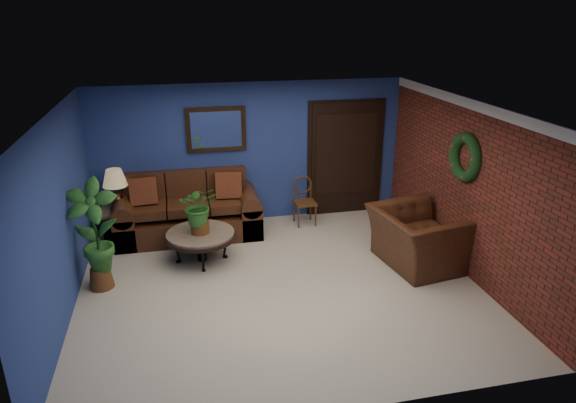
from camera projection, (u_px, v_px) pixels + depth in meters
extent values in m
plane|color=#BFB39E|center=(280.00, 285.00, 7.25)|extent=(5.50, 5.50, 0.00)
cube|color=navy|center=(251.00, 153.00, 9.09)|extent=(5.50, 0.04, 2.50)
cube|color=navy|center=(59.00, 220.00, 6.25)|extent=(0.04, 5.00, 2.50)
cube|color=maroon|center=(467.00, 188.00, 7.36)|extent=(0.04, 5.00, 2.50)
cube|color=silver|center=(279.00, 109.00, 6.36)|extent=(5.50, 5.00, 0.02)
cube|color=white|center=(476.00, 106.00, 6.94)|extent=(0.03, 5.00, 0.14)
cube|color=#3B2612|center=(216.00, 129.00, 8.76)|extent=(1.02, 0.06, 0.77)
cube|color=black|center=(345.00, 159.00, 9.49)|extent=(1.44, 0.06, 2.18)
torus|color=black|center=(465.00, 157.00, 7.24)|extent=(0.16, 0.72, 0.72)
cube|color=#4D2716|center=(189.00, 225.00, 8.77)|extent=(2.40, 1.04, 0.39)
cube|color=#4D2716|center=(187.00, 197.00, 8.99)|extent=(2.05, 0.28, 0.98)
cube|color=#4D2716|center=(146.00, 209.00, 8.44)|extent=(0.66, 0.71, 0.15)
cube|color=#4D2716|center=(188.00, 206.00, 8.58)|extent=(0.66, 0.71, 0.15)
cube|color=#4D2716|center=(229.00, 203.00, 8.72)|extent=(0.66, 0.71, 0.15)
cube|color=#4D2716|center=(126.00, 226.00, 8.54)|extent=(0.35, 1.04, 0.55)
cube|color=#4D2716|center=(249.00, 215.00, 8.95)|extent=(0.35, 1.04, 0.55)
cube|color=brown|center=(143.00, 191.00, 8.37)|extent=(0.44, 0.13, 0.44)
cube|color=brown|center=(229.00, 185.00, 8.65)|extent=(0.44, 0.13, 0.44)
cylinder|color=#534D49|center=(200.00, 234.00, 7.81)|extent=(1.03, 1.03, 0.05)
cylinder|color=black|center=(201.00, 236.00, 7.83)|extent=(1.09, 1.09, 0.05)
cylinder|color=black|center=(201.00, 248.00, 7.90)|extent=(0.14, 0.14, 0.42)
cube|color=#534D49|center=(119.00, 211.00, 8.47)|extent=(0.58, 0.58, 0.05)
cube|color=black|center=(119.00, 213.00, 8.48)|extent=(0.61, 0.61, 0.04)
cube|color=black|center=(122.00, 233.00, 8.62)|extent=(0.52, 0.52, 0.03)
cylinder|color=black|center=(104.00, 233.00, 8.30)|extent=(0.03, 0.03, 0.53)
cylinder|color=black|center=(135.00, 230.00, 8.39)|extent=(0.03, 0.03, 0.53)
cylinder|color=black|center=(107.00, 221.00, 8.74)|extent=(0.03, 0.03, 0.53)
cylinder|color=black|center=(136.00, 219.00, 8.83)|extent=(0.03, 0.03, 0.53)
cylinder|color=#3B2612|center=(118.00, 208.00, 8.45)|extent=(0.24, 0.24, 0.05)
sphere|color=#3B2612|center=(117.00, 201.00, 8.41)|extent=(0.22, 0.22, 0.22)
cylinder|color=#3B2612|center=(116.00, 191.00, 8.35)|extent=(0.02, 0.02, 0.28)
cone|color=tan|center=(115.00, 179.00, 8.27)|extent=(0.40, 0.40, 0.28)
cube|color=#503017|center=(305.00, 203.00, 9.16)|extent=(0.38, 0.38, 0.04)
torus|color=#503017|center=(303.00, 185.00, 9.20)|extent=(0.35, 0.04, 0.35)
cylinder|color=#503017|center=(299.00, 218.00, 9.05)|extent=(0.03, 0.03, 0.39)
cylinder|color=#503017|center=(316.00, 216.00, 9.13)|extent=(0.03, 0.03, 0.39)
cylinder|color=#503017|center=(294.00, 211.00, 9.34)|extent=(0.03, 0.03, 0.39)
cylinder|color=#503017|center=(311.00, 210.00, 9.41)|extent=(0.03, 0.03, 0.39)
imported|color=#4D2716|center=(417.00, 238.00, 7.71)|extent=(1.33, 1.47, 0.86)
cylinder|color=brown|center=(200.00, 227.00, 7.77)|extent=(0.28, 0.28, 0.18)
imported|color=#1A561D|center=(199.00, 206.00, 7.65)|extent=(0.57, 0.49, 0.62)
cylinder|color=brown|center=(402.00, 233.00, 8.69)|extent=(0.26, 0.26, 0.20)
imported|color=#1A561D|center=(404.00, 214.00, 8.57)|extent=(0.33, 0.27, 0.59)
cylinder|color=brown|center=(101.00, 277.00, 7.16)|extent=(0.34, 0.34, 0.30)
imported|color=#1A561D|center=(94.00, 227.00, 6.89)|extent=(0.76, 0.57, 1.33)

